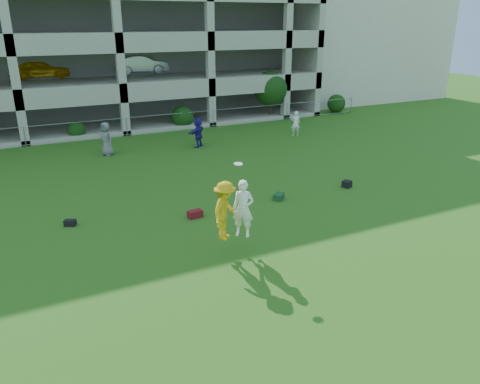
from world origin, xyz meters
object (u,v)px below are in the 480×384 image
bystander_e (296,123)px  parking_garage (93,34)px  bystander_d (198,132)px  stucco_building (336,42)px  frisbee_contest (230,210)px  crate_d (347,184)px  bystander_c (106,139)px

bystander_e → parking_garage: 17.40m
bystander_d → parking_garage: 14.62m
stucco_building → bystander_e: size_ratio=10.08×
parking_garage → bystander_e: bearing=-54.2°
stucco_building → frisbee_contest: bearing=-132.1°
stucco_building → frisbee_contest: 35.84m
frisbee_contest → parking_garage: (0.90, 26.17, 4.55)m
crate_d → frisbee_contest: bearing=-155.6°
bystander_c → parking_garage: 13.92m
stucco_building → parking_garage: parking_garage is taller
crate_d → frisbee_contest: frisbee_contest is taller
bystander_c → stucco_building: bearing=83.7°
stucco_building → parking_garage: (-23.00, -0.30, 1.01)m
bystander_d → frisbee_contest: frisbee_contest is taller
bystander_c → parking_garage: (2.07, 12.79, 5.10)m
bystander_c → bystander_e: (11.77, -0.68, -0.12)m
crate_d → parking_garage: size_ratio=0.01×
stucco_building → frisbee_contest: (-23.90, -26.47, -3.53)m
frisbee_contest → bystander_c: bearing=95.0°
frisbee_contest → bystander_d: bearing=72.8°
bystander_d → crate_d: (3.32, -9.53, -0.72)m
bystander_c → crate_d: bearing=6.2°
frisbee_contest → parking_garage: bearing=88.0°
crate_d → frisbee_contest: (-7.31, -3.32, 1.32)m
bystander_c → crate_d: bystander_c is taller
crate_d → parking_garage: bearing=105.7°
stucco_building → bystander_d: bearing=-145.6°
bystander_d → bystander_c: bearing=-46.8°
stucco_building → crate_d: 28.90m
stucco_building → frisbee_contest: stucco_building is taller
bystander_c → bystander_e: 11.79m
bystander_d → bystander_e: size_ratio=1.09×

